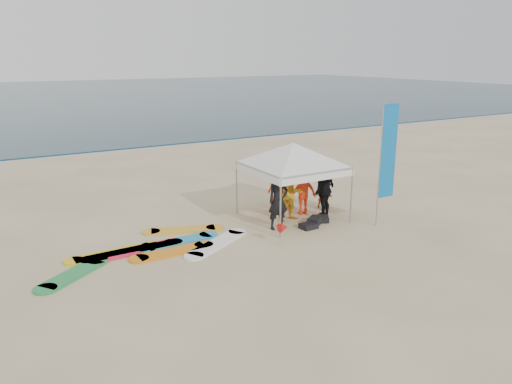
{
  "coord_description": "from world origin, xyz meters",
  "views": [
    {
      "loc": [
        -6.91,
        -9.93,
        5.2
      ],
      "look_at": [
        0.47,
        2.6,
        1.2
      ],
      "focal_mm": 35.0,
      "sensor_mm": 36.0,
      "label": 1
    }
  ],
  "objects_px": {
    "feather_flag": "(388,153)",
    "person_orange_b": "(281,182)",
    "person_seated": "(322,196)",
    "surfboard_spread": "(156,248)",
    "marker_pennant": "(284,227)",
    "person_orange_a": "(303,191)",
    "canopy_tent": "(293,143)",
    "person_yellow": "(292,195)",
    "person_black_b": "(325,189)",
    "person_black_a": "(278,200)"
  },
  "relations": [
    {
      "from": "person_orange_b",
      "to": "feather_flag",
      "type": "distance_m",
      "value": 3.87
    },
    {
      "from": "person_black_a",
      "to": "marker_pennant",
      "type": "distance_m",
      "value": 1.37
    },
    {
      "from": "person_black_b",
      "to": "feather_flag",
      "type": "height_order",
      "value": "feather_flag"
    },
    {
      "from": "person_yellow",
      "to": "marker_pennant",
      "type": "bearing_deg",
      "value": -134.82
    },
    {
      "from": "person_seated",
      "to": "marker_pennant",
      "type": "relative_size",
      "value": 1.29
    },
    {
      "from": "person_orange_b",
      "to": "feather_flag",
      "type": "relative_size",
      "value": 0.48
    },
    {
      "from": "canopy_tent",
      "to": "feather_flag",
      "type": "distance_m",
      "value": 2.93
    },
    {
      "from": "canopy_tent",
      "to": "feather_flag",
      "type": "relative_size",
      "value": 0.97
    },
    {
      "from": "person_yellow",
      "to": "person_seated",
      "type": "bearing_deg",
      "value": 15.19
    },
    {
      "from": "person_orange_a",
      "to": "person_yellow",
      "type": "bearing_deg",
      "value": 37.76
    },
    {
      "from": "feather_flag",
      "to": "person_seated",
      "type": "bearing_deg",
      "value": 104.02
    },
    {
      "from": "canopy_tent",
      "to": "surfboard_spread",
      "type": "relative_size",
      "value": 0.65
    },
    {
      "from": "person_black_a",
      "to": "surfboard_spread",
      "type": "height_order",
      "value": "person_black_a"
    },
    {
      "from": "canopy_tent",
      "to": "person_black_b",
      "type": "bearing_deg",
      "value": -30.75
    },
    {
      "from": "person_black_b",
      "to": "marker_pennant",
      "type": "distance_m",
      "value": 2.81
    },
    {
      "from": "person_orange_b",
      "to": "person_yellow",
      "type": "bearing_deg",
      "value": 65.28
    },
    {
      "from": "person_black_b",
      "to": "person_seated",
      "type": "bearing_deg",
      "value": -149.89
    },
    {
      "from": "person_orange_b",
      "to": "marker_pennant",
      "type": "relative_size",
      "value": 2.96
    },
    {
      "from": "person_black_a",
      "to": "person_orange_b",
      "type": "xyz_separation_m",
      "value": [
        1.26,
        1.79,
        0.03
      ]
    },
    {
      "from": "person_orange_a",
      "to": "surfboard_spread",
      "type": "xyz_separation_m",
      "value": [
        -5.39,
        -0.61,
        -0.77
      ]
    },
    {
      "from": "person_orange_a",
      "to": "surfboard_spread",
      "type": "height_order",
      "value": "person_orange_a"
    },
    {
      "from": "person_black_a",
      "to": "feather_flag",
      "type": "distance_m",
      "value": 3.67
    },
    {
      "from": "person_black_a",
      "to": "person_yellow",
      "type": "bearing_deg",
      "value": 34.41
    },
    {
      "from": "person_yellow",
      "to": "surfboard_spread",
      "type": "bearing_deg",
      "value": 178.45
    },
    {
      "from": "surfboard_spread",
      "to": "person_yellow",
      "type": "bearing_deg",
      "value": 2.75
    },
    {
      "from": "person_orange_b",
      "to": "person_orange_a",
      "type": "bearing_deg",
      "value": 100.2
    },
    {
      "from": "person_orange_b",
      "to": "surfboard_spread",
      "type": "bearing_deg",
      "value": 9.71
    },
    {
      "from": "person_orange_a",
      "to": "feather_flag",
      "type": "distance_m",
      "value": 3.09
    },
    {
      "from": "canopy_tent",
      "to": "surfboard_spread",
      "type": "distance_m",
      "value": 5.43
    },
    {
      "from": "canopy_tent",
      "to": "person_orange_a",
      "type": "bearing_deg",
      "value": 20.6
    },
    {
      "from": "marker_pennant",
      "to": "surfboard_spread",
      "type": "relative_size",
      "value": 0.11
    },
    {
      "from": "person_orange_b",
      "to": "marker_pennant",
      "type": "bearing_deg",
      "value": 51.27
    },
    {
      "from": "surfboard_spread",
      "to": "person_black_b",
      "type": "bearing_deg",
      "value": -1.35
    },
    {
      "from": "person_yellow",
      "to": "person_seated",
      "type": "relative_size",
      "value": 2.07
    },
    {
      "from": "person_yellow",
      "to": "marker_pennant",
      "type": "distance_m",
      "value": 2.21
    },
    {
      "from": "person_black_b",
      "to": "person_seated",
      "type": "distance_m",
      "value": 1.29
    },
    {
      "from": "person_yellow",
      "to": "person_orange_b",
      "type": "relative_size",
      "value": 0.91
    },
    {
      "from": "person_orange_b",
      "to": "feather_flag",
      "type": "xyz_separation_m",
      "value": [
        1.87,
        -3.11,
        1.36
      ]
    },
    {
      "from": "person_seated",
      "to": "surfboard_spread",
      "type": "bearing_deg",
      "value": 72.44
    },
    {
      "from": "person_orange_a",
      "to": "person_black_b",
      "type": "height_order",
      "value": "person_black_b"
    },
    {
      "from": "person_orange_b",
      "to": "canopy_tent",
      "type": "height_order",
      "value": "canopy_tent"
    },
    {
      "from": "person_orange_b",
      "to": "person_seated",
      "type": "height_order",
      "value": "person_orange_b"
    },
    {
      "from": "canopy_tent",
      "to": "person_orange_b",
      "type": "bearing_deg",
      "value": 76.02
    },
    {
      "from": "person_seated",
      "to": "surfboard_spread",
      "type": "distance_m",
      "value": 6.44
    },
    {
      "from": "feather_flag",
      "to": "person_orange_b",
      "type": "bearing_deg",
      "value": 121.04
    },
    {
      "from": "person_seated",
      "to": "surfboard_spread",
      "type": "xyz_separation_m",
      "value": [
        -6.38,
        -0.82,
        -0.38
      ]
    },
    {
      "from": "person_orange_a",
      "to": "person_seated",
      "type": "height_order",
      "value": "person_orange_a"
    },
    {
      "from": "person_orange_b",
      "to": "surfboard_spread",
      "type": "xyz_separation_m",
      "value": [
        -5.11,
        -1.53,
        -0.91
      ]
    },
    {
      "from": "person_yellow",
      "to": "marker_pennant",
      "type": "height_order",
      "value": "person_yellow"
    },
    {
      "from": "person_black_a",
      "to": "marker_pennant",
      "type": "height_order",
      "value": "person_black_a"
    }
  ]
}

